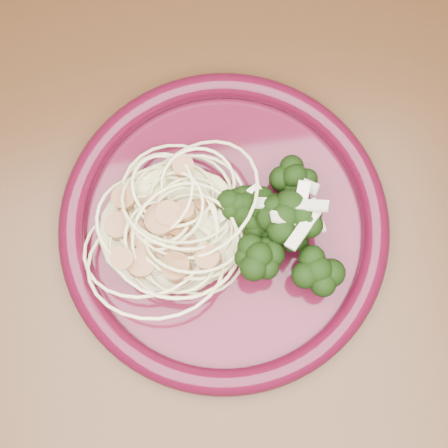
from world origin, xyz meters
The scene contains 6 objects.
dining_table centered at (0.00, 0.00, 0.65)m, with size 1.20×0.80×0.75m.
dinner_plate centered at (-0.06, -0.01, 0.76)m, with size 0.34×0.34×0.03m.
spaghetti_pile centered at (-0.11, -0.01, 0.77)m, with size 0.14×0.13×0.03m, color #F3EEAC.
scallop_cluster centered at (-0.11, -0.01, 0.81)m, with size 0.14×0.14×0.05m, color #A46B40, non-canonical shape.
broccoli_pile centered at (0.00, -0.02, 0.78)m, with size 0.09×0.15×0.05m, color black.
onion_garnish centered at (0.00, -0.02, 0.81)m, with size 0.06×0.09×0.06m, color beige, non-canonical shape.
Camera 1 is at (-0.08, -0.15, 1.34)m, focal length 50.00 mm.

